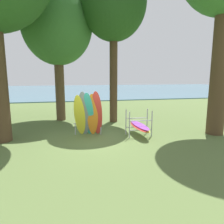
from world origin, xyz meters
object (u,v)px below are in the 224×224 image
(leaning_board_pile, at_px, (88,115))
(board_storage_rack, at_px, (139,126))
(tree_deep_back, at_px, (114,4))
(tree_far_left_back, at_px, (57,25))

(leaning_board_pile, xyz_separation_m, board_storage_rack, (2.41, -0.39, -0.58))
(tree_deep_back, height_order, leaning_board_pile, tree_deep_back)
(tree_far_left_back, relative_size, tree_deep_back, 0.92)
(tree_far_left_back, height_order, leaning_board_pile, tree_far_left_back)
(tree_deep_back, height_order, board_storage_rack, tree_deep_back)
(tree_deep_back, relative_size, leaning_board_pile, 4.20)
(leaning_board_pile, bearing_deg, tree_deep_back, 57.08)
(tree_far_left_back, distance_m, leaning_board_pile, 6.47)
(tree_far_left_back, bearing_deg, leaning_board_pile, -70.96)
(board_storage_rack, bearing_deg, tree_far_left_back, 130.56)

